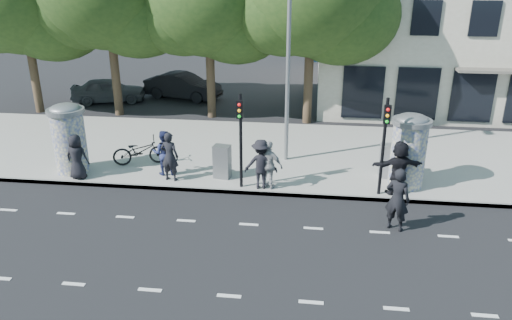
# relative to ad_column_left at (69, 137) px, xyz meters

# --- Properties ---
(ground) EXTENTS (120.00, 120.00, 0.00)m
(ground) POSITION_rel_ad_column_left_xyz_m (7.20, -4.50, -1.54)
(ground) COLOR black
(ground) RESTS_ON ground
(sidewalk) EXTENTS (40.00, 8.00, 0.15)m
(sidewalk) POSITION_rel_ad_column_left_xyz_m (7.20, 3.00, -1.46)
(sidewalk) COLOR gray
(sidewalk) RESTS_ON ground
(curb) EXTENTS (40.00, 0.10, 0.16)m
(curb) POSITION_rel_ad_column_left_xyz_m (7.20, -0.95, -1.46)
(curb) COLOR slate
(curb) RESTS_ON ground
(lane_dash_near) EXTENTS (32.00, 0.12, 0.01)m
(lane_dash_near) POSITION_rel_ad_column_left_xyz_m (7.20, -6.70, -1.53)
(lane_dash_near) COLOR silver
(lane_dash_near) RESTS_ON ground
(lane_dash_far) EXTENTS (32.00, 0.12, 0.01)m
(lane_dash_far) POSITION_rel_ad_column_left_xyz_m (7.20, -3.10, -1.53)
(lane_dash_far) COLOR silver
(lane_dash_far) RESTS_ON ground
(ad_column_left) EXTENTS (1.36, 1.36, 2.65)m
(ad_column_left) POSITION_rel_ad_column_left_xyz_m (0.00, 0.00, 0.00)
(ad_column_left) COLOR beige
(ad_column_left) RESTS_ON sidewalk
(ad_column_right) EXTENTS (1.36, 1.36, 2.65)m
(ad_column_right) POSITION_rel_ad_column_left_xyz_m (12.40, 0.20, 0.00)
(ad_column_right) COLOR beige
(ad_column_right) RESTS_ON sidewalk
(traffic_pole_near) EXTENTS (0.22, 0.31, 3.40)m
(traffic_pole_near) POSITION_rel_ad_column_left_xyz_m (6.60, -0.71, 0.69)
(traffic_pole_near) COLOR black
(traffic_pole_near) RESTS_ON sidewalk
(traffic_pole_far) EXTENTS (0.22, 0.31, 3.40)m
(traffic_pole_far) POSITION_rel_ad_column_left_xyz_m (11.40, -0.71, 0.69)
(traffic_pole_far) COLOR black
(traffic_pole_far) RESTS_ON sidewalk
(street_lamp) EXTENTS (0.25, 0.93, 8.00)m
(street_lamp) POSITION_rel_ad_column_left_xyz_m (8.00, 2.13, 3.26)
(street_lamp) COLOR slate
(street_lamp) RESTS_ON sidewalk
(ped_a) EXTENTS (0.82, 0.54, 1.68)m
(ped_a) POSITION_rel_ad_column_left_xyz_m (0.54, -0.64, -0.55)
(ped_a) COLOR black
(ped_a) RESTS_ON sidewalk
(ped_b) EXTENTS (0.73, 0.54, 1.84)m
(ped_b) POSITION_rel_ad_column_left_xyz_m (3.95, -0.38, -0.47)
(ped_b) COLOR black
(ped_b) RESTS_ON sidewalk
(ped_c) EXTENTS (0.94, 0.80, 1.72)m
(ped_c) POSITION_rel_ad_column_left_xyz_m (3.57, 0.14, -0.53)
(ped_c) COLOR navy
(ped_c) RESTS_ON sidewalk
(ped_d) EXTENTS (1.21, 0.76, 1.79)m
(ped_d) POSITION_rel_ad_column_left_xyz_m (7.30, -0.65, -0.49)
(ped_d) COLOR black
(ped_d) RESTS_ON sidewalk
(ped_e) EXTENTS (1.16, 0.91, 1.75)m
(ped_e) POSITION_rel_ad_column_left_xyz_m (7.59, -0.65, -0.51)
(ped_e) COLOR #9B9C9E
(ped_e) RESTS_ON sidewalk
(ped_f) EXTENTS (1.86, 1.00, 1.90)m
(ped_f) POSITION_rel_ad_column_left_xyz_m (12.00, -0.54, -0.44)
(ped_f) COLOR black
(ped_f) RESTS_ON sidewalk
(man_road) EXTENTS (0.86, 0.74, 2.00)m
(man_road) POSITION_rel_ad_column_left_xyz_m (11.66, -2.82, -0.54)
(man_road) COLOR black
(man_road) RESTS_ON ground
(bicycle) EXTENTS (1.38, 2.23, 1.11)m
(bicycle) POSITION_rel_ad_column_left_xyz_m (2.33, 0.98, -0.83)
(bicycle) COLOR black
(bicycle) RESTS_ON sidewalk
(cabinet_left) EXTENTS (0.66, 0.53, 1.25)m
(cabinet_left) POSITION_rel_ad_column_left_xyz_m (5.78, 0.09, -0.76)
(cabinet_left) COLOR slate
(cabinet_left) RESTS_ON sidewalk
(cabinet_right) EXTENTS (0.61, 0.45, 1.28)m
(cabinet_right) POSITION_rel_ad_column_left_xyz_m (11.84, 0.85, -0.75)
(cabinet_right) COLOR gray
(cabinet_right) RESTS_ON sidewalk
(car_left) EXTENTS (2.71, 4.41, 1.40)m
(car_left) POSITION_rel_ad_column_left_xyz_m (-2.85, 10.41, -0.84)
(car_left) COLOR #494C4F
(car_left) RESTS_ON ground
(car_mid) EXTENTS (2.67, 4.81, 1.50)m
(car_mid) POSITION_rel_ad_column_left_xyz_m (1.24, 11.74, -0.79)
(car_mid) COLOR black
(car_mid) RESTS_ON ground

